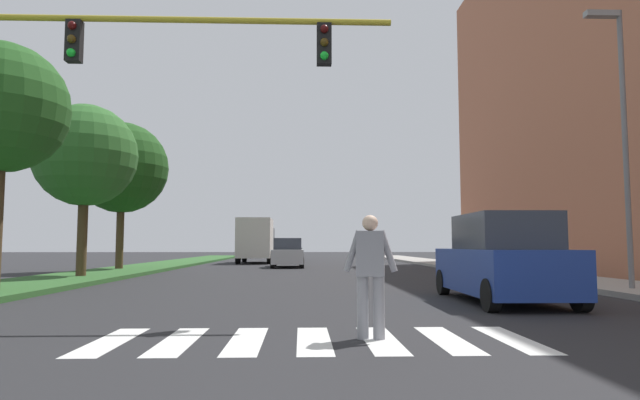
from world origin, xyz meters
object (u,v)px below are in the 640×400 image
(tree_far, at_px, (85,156))
(truck_box_delivery, at_px, (256,240))
(sedan_midblock, at_px, (288,254))
(tree_mid, at_px, (1,108))
(tree_distant, at_px, (122,168))
(street_lamp_right, at_px, (621,121))
(pedestrian_performer, at_px, (370,270))
(sedan_distant, at_px, (290,251))
(traffic_light_gantry, at_px, (70,80))
(suv_crossing, at_px, (502,260))

(tree_far, height_order, truck_box_delivery, tree_far)
(tree_far, relative_size, sedan_midblock, 1.41)
(tree_mid, bearing_deg, tree_distant, 93.96)
(street_lamp_right, height_order, pedestrian_performer, street_lamp_right)
(tree_far, bearing_deg, pedestrian_performer, -55.00)
(sedan_midblock, height_order, sedan_distant, sedan_distant)
(tree_far, bearing_deg, tree_mid, -88.21)
(tree_mid, height_order, sedan_distant, tree_mid)
(tree_mid, distance_m, sedan_midblock, 19.11)
(traffic_light_gantry, bearing_deg, tree_distant, 105.01)
(tree_mid, height_order, traffic_light_gantry, tree_mid)
(street_lamp_right, distance_m, sedan_midblock, 20.22)
(suv_crossing, xyz_separation_m, truck_box_delivery, (-7.71, 26.72, 0.70))
(tree_far, height_order, suv_crossing, tree_far)
(tree_distant, bearing_deg, traffic_light_gantry, -74.99)
(traffic_light_gantry, distance_m, sedan_midblock, 22.06)
(tree_mid, height_order, suv_crossing, tree_mid)
(street_lamp_right, height_order, sedan_midblock, street_lamp_right)
(tree_distant, xyz_separation_m, street_lamp_right, (17.32, -12.54, -0.43))
(street_lamp_right, xyz_separation_m, sedan_distant, (-9.51, 32.61, -3.80))
(suv_crossing, bearing_deg, tree_mid, 170.00)
(tree_mid, xyz_separation_m, traffic_light_gantry, (3.57, -4.21, -0.51))
(traffic_light_gantry, distance_m, truck_box_delivery, 28.89)
(tree_distant, relative_size, street_lamp_right, 0.95)
(street_lamp_right, distance_m, sedan_distant, 34.18)
(traffic_light_gantry, distance_m, pedestrian_performer, 6.81)
(suv_crossing, bearing_deg, tree_far, 146.69)
(tree_distant, distance_m, truck_box_delivery, 13.87)
(street_lamp_right, xyz_separation_m, suv_crossing, (-4.05, -1.94, -3.66))
(sedan_distant, bearing_deg, tree_far, -105.23)
(pedestrian_performer, bearing_deg, suv_crossing, 52.47)
(tree_distant, relative_size, sedan_midblock, 1.57)
(street_lamp_right, bearing_deg, tree_far, 159.14)
(suv_crossing, relative_size, sedan_distant, 1.05)
(sedan_distant, xyz_separation_m, truck_box_delivery, (-2.25, -7.83, 0.84))
(tree_far, xyz_separation_m, tree_distant, (-0.66, 6.19, 0.42))
(tree_distant, height_order, pedestrian_performer, tree_distant)
(tree_far, xyz_separation_m, sedan_distant, (7.15, 26.27, -3.81))
(tree_distant, distance_m, traffic_light_gantry, 17.10)
(traffic_light_gantry, relative_size, suv_crossing, 1.87)
(sedan_midblock, bearing_deg, sedan_distant, 90.61)
(sedan_midblock, bearing_deg, truck_box_delivery, 108.38)
(tree_distant, bearing_deg, truck_box_delivery, 65.57)
(sedan_midblock, bearing_deg, pedestrian_performer, -85.88)
(tree_far, relative_size, street_lamp_right, 0.85)
(sedan_midblock, relative_size, truck_box_delivery, 0.73)
(tree_mid, height_order, truck_box_delivery, tree_mid)
(pedestrian_performer, distance_m, sedan_distant, 39.23)
(tree_far, xyz_separation_m, traffic_light_gantry, (3.77, -10.31, -0.25))
(tree_distant, distance_m, pedestrian_performer, 21.82)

